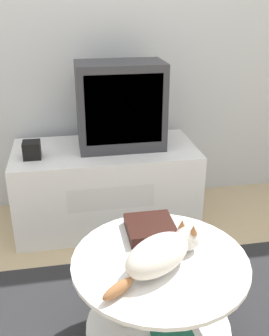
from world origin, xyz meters
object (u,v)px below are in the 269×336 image
at_px(tv, 121,106).
at_px(speaker, 32,150).
at_px(dvd_box, 150,228).
at_px(cat, 161,253).

distance_m(tv, speaker, 0.62).
bearing_deg(tv, dvd_box, -90.61).
height_order(speaker, dvd_box, speaker).
bearing_deg(tv, speaker, -169.49).
bearing_deg(dvd_box, speaker, 123.34).
distance_m(dvd_box, cat, 0.24).
bearing_deg(speaker, dvd_box, -56.66).
bearing_deg(cat, dvd_box, 52.30).
height_order(dvd_box, cat, cat).
bearing_deg(speaker, tv, 10.51).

